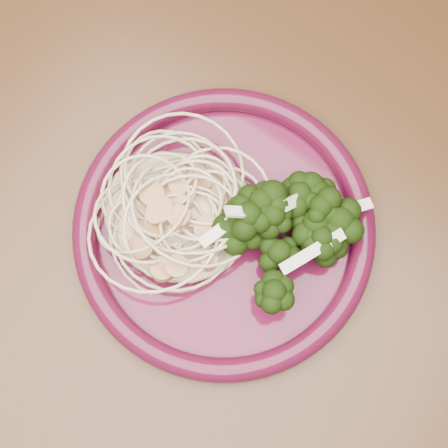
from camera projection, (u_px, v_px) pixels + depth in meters
The scene contains 6 objects.
dining_table at pixel (241, 277), 0.60m from camera, with size 1.20×0.80×0.75m.
dinner_plate at pixel (224, 228), 0.50m from camera, with size 0.31×0.31×0.02m.
spaghetti_pile at pixel (175, 212), 0.49m from camera, with size 0.12×0.11×0.03m, color #CAB58D.
scallop_cluster at pixel (171, 201), 0.46m from camera, with size 0.10×0.10×0.03m, color #B97E49, non-canonical shape.
broccoli_pile at pixel (286, 237), 0.48m from camera, with size 0.08×0.13×0.05m, color black.
onion_garnish at pixel (290, 227), 0.45m from camera, with size 0.06×0.08×0.05m, color beige, non-canonical shape.
Camera 1 is at (0.05, -0.10, 1.24)m, focal length 50.00 mm.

